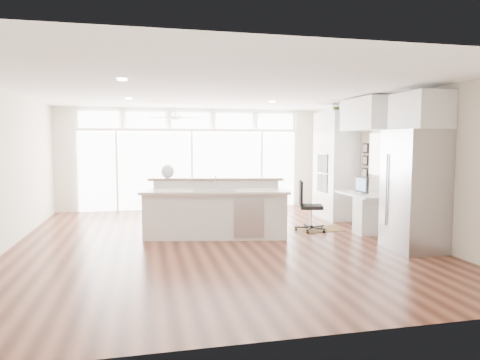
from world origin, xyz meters
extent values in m
cube|color=#411D14|center=(0.00, 0.00, -0.01)|extent=(7.00, 8.00, 0.02)
cube|color=white|center=(0.00, 0.00, 2.70)|extent=(7.00, 8.00, 0.02)
cube|color=beige|center=(0.00, 4.00, 1.35)|extent=(7.00, 0.04, 2.70)
cube|color=beige|center=(0.00, -4.00, 1.35)|extent=(7.00, 0.04, 2.70)
cube|color=beige|center=(-3.50, 0.00, 1.35)|extent=(0.04, 8.00, 2.70)
cube|color=beige|center=(3.50, 0.00, 1.35)|extent=(0.04, 8.00, 2.70)
cube|color=white|center=(0.00, 3.94, 1.05)|extent=(5.80, 0.06, 2.08)
cube|color=white|center=(0.00, 3.94, 2.38)|extent=(5.90, 0.06, 0.40)
cube|color=white|center=(3.46, 0.30, 1.55)|extent=(0.04, 0.85, 0.85)
cube|color=white|center=(-0.50, 2.80, 2.48)|extent=(1.16, 1.16, 0.32)
cube|color=beige|center=(0.00, 0.20, 2.68)|extent=(3.40, 3.00, 0.02)
cube|color=white|center=(3.17, 1.80, 1.25)|extent=(0.64, 1.20, 2.50)
cube|color=white|center=(3.13, 0.30, 0.38)|extent=(0.72, 1.30, 0.76)
cube|color=white|center=(3.17, 0.30, 2.35)|extent=(0.64, 1.30, 0.64)
cube|color=#A8A8AC|center=(3.11, -1.35, 1.00)|extent=(0.76, 0.90, 2.00)
cube|color=white|center=(3.17, -1.35, 2.30)|extent=(0.64, 0.90, 0.60)
cube|color=black|center=(3.46, 0.92, 1.40)|extent=(0.06, 0.22, 0.80)
cube|color=white|center=(0.05, 0.34, 0.55)|extent=(2.90, 1.56, 1.09)
cube|color=#3E2B13|center=(2.27, 0.57, 0.01)|extent=(0.91, 0.70, 0.01)
cube|color=black|center=(2.03, 0.47, 0.50)|extent=(0.64, 0.61, 1.01)
sphere|color=silver|center=(-0.80, 0.92, 1.22)|extent=(0.28, 0.28, 0.26)
cube|color=black|center=(3.05, 0.30, 0.94)|extent=(0.10, 0.44, 0.36)
cube|color=silver|center=(2.88, 0.30, 0.77)|extent=(0.14, 0.32, 0.02)
imported|color=#365C27|center=(3.17, 1.80, 2.61)|extent=(0.30, 0.33, 0.23)
camera|label=1|loc=(-1.24, -7.56, 1.79)|focal=32.00mm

